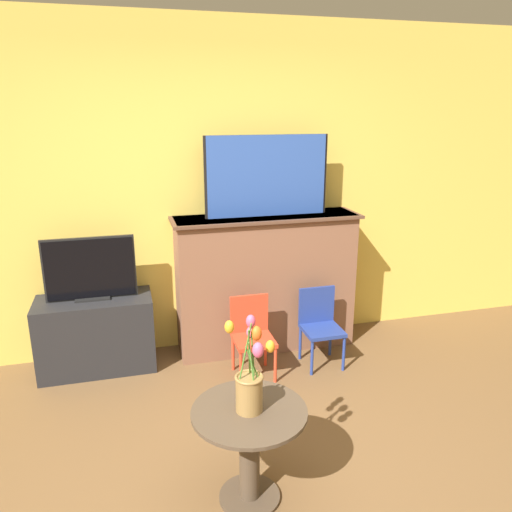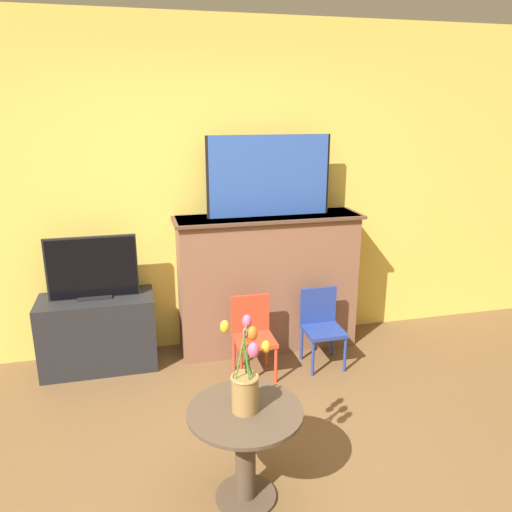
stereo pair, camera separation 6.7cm
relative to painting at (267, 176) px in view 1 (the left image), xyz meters
The scene contains 9 objects.
wall_back 0.56m from the painting, 156.83° to the left, with size 8.00×0.06×2.70m.
fireplace_mantel 0.89m from the painting, 139.92° to the right, with size 1.55×0.42×1.16m.
painting is the anchor object (origin of this frame).
tv_stand 1.85m from the painting, behind, with size 0.88×0.42×0.59m.
tv_monitor 1.56m from the painting, behind, with size 0.68×0.12×0.49m.
chair_red 1.24m from the painting, 118.85° to the right, with size 0.30×0.30×0.62m.
chair_blue 1.25m from the painting, 51.11° to the right, with size 0.30×0.30×0.62m.
side_table 2.14m from the painting, 108.94° to the right, with size 0.60×0.60×0.54m.
vase_tulips 1.97m from the painting, 108.80° to the right, with size 0.25×0.22×0.50m.
Camera 1 is at (-0.63, -1.93, 2.02)m, focal length 35.00 mm.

